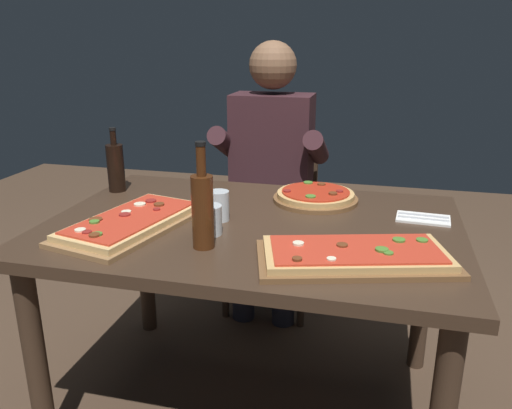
{
  "coord_description": "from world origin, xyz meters",
  "views": [
    {
      "loc": [
        0.41,
        -1.6,
        1.35
      ],
      "look_at": [
        0.0,
        0.05,
        0.79
      ],
      "focal_mm": 36.09,
      "sensor_mm": 36.0,
      "label": 1
    }
  ],
  "objects_px": {
    "oil_bottle_amber": "(203,208)",
    "seated_diner": "(270,169)",
    "pizza_rectangular_left": "(132,222)",
    "wine_bottle_dark": "(116,167)",
    "tumbler_near_camera": "(219,208)",
    "dining_table": "(253,248)",
    "pizza_round_far": "(315,196)",
    "pizza_rectangular_front": "(355,255)",
    "diner_chair": "(275,211)",
    "tumbler_far_side": "(209,220)"
  },
  "relations": [
    {
      "from": "pizza_round_far",
      "to": "oil_bottle_amber",
      "type": "xyz_separation_m",
      "value": [
        -0.27,
        -0.53,
        0.1
      ]
    },
    {
      "from": "wine_bottle_dark",
      "to": "oil_bottle_amber",
      "type": "xyz_separation_m",
      "value": [
        0.54,
        -0.47,
        0.02
      ]
    },
    {
      "from": "tumbler_far_side",
      "to": "seated_diner",
      "type": "distance_m",
      "value": 0.87
    },
    {
      "from": "tumbler_near_camera",
      "to": "seated_diner",
      "type": "xyz_separation_m",
      "value": [
        0.02,
        0.74,
        -0.04
      ]
    },
    {
      "from": "pizza_rectangular_front",
      "to": "tumbler_near_camera",
      "type": "distance_m",
      "value": 0.53
    },
    {
      "from": "pizza_round_far",
      "to": "seated_diner",
      "type": "height_order",
      "value": "seated_diner"
    },
    {
      "from": "pizza_rectangular_front",
      "to": "tumbler_far_side",
      "type": "relative_size",
      "value": 6.26
    },
    {
      "from": "pizza_rectangular_front",
      "to": "wine_bottle_dark",
      "type": "height_order",
      "value": "wine_bottle_dark"
    },
    {
      "from": "tumbler_near_camera",
      "to": "dining_table",
      "type": "bearing_deg",
      "value": 1.7
    },
    {
      "from": "dining_table",
      "to": "pizza_round_far",
      "type": "xyz_separation_m",
      "value": [
        0.18,
        0.29,
        0.11
      ]
    },
    {
      "from": "dining_table",
      "to": "pizza_rectangular_left",
      "type": "bearing_deg",
      "value": -159.17
    },
    {
      "from": "oil_bottle_amber",
      "to": "diner_chair",
      "type": "bearing_deg",
      "value": 90.57
    },
    {
      "from": "pizza_rectangular_left",
      "to": "tumbler_near_camera",
      "type": "xyz_separation_m",
      "value": [
        0.26,
        0.14,
        0.03
      ]
    },
    {
      "from": "tumbler_far_side",
      "to": "seated_diner",
      "type": "relative_size",
      "value": 0.07
    },
    {
      "from": "pizza_rectangular_left",
      "to": "tumbler_far_side",
      "type": "distance_m",
      "value": 0.27
    },
    {
      "from": "pizza_round_far",
      "to": "oil_bottle_amber",
      "type": "height_order",
      "value": "oil_bottle_amber"
    },
    {
      "from": "wine_bottle_dark",
      "to": "dining_table",
      "type": "bearing_deg",
      "value": -20.29
    },
    {
      "from": "wine_bottle_dark",
      "to": "diner_chair",
      "type": "distance_m",
      "value": 0.89
    },
    {
      "from": "pizza_rectangular_front",
      "to": "tumbler_near_camera",
      "type": "xyz_separation_m",
      "value": [
        -0.48,
        0.23,
        0.03
      ]
    },
    {
      "from": "pizza_rectangular_front",
      "to": "diner_chair",
      "type": "relative_size",
      "value": 0.69
    },
    {
      "from": "seated_diner",
      "to": "pizza_rectangular_left",
      "type": "bearing_deg",
      "value": -107.46
    },
    {
      "from": "dining_table",
      "to": "seated_diner",
      "type": "relative_size",
      "value": 1.05
    },
    {
      "from": "dining_table",
      "to": "pizza_rectangular_front",
      "type": "relative_size",
      "value": 2.32
    },
    {
      "from": "oil_bottle_amber",
      "to": "diner_chair",
      "type": "xyz_separation_m",
      "value": [
        -0.01,
        1.1,
        -0.38
      ]
    },
    {
      "from": "pizza_rectangular_front",
      "to": "diner_chair",
      "type": "distance_m",
      "value": 1.22
    },
    {
      "from": "tumbler_far_side",
      "to": "diner_chair",
      "type": "distance_m",
      "value": 1.03
    },
    {
      "from": "pizza_rectangular_front",
      "to": "pizza_rectangular_left",
      "type": "height_order",
      "value": "same"
    },
    {
      "from": "wine_bottle_dark",
      "to": "diner_chair",
      "type": "height_order",
      "value": "wine_bottle_dark"
    },
    {
      "from": "pizza_rectangular_left",
      "to": "wine_bottle_dark",
      "type": "distance_m",
      "value": 0.46
    },
    {
      "from": "dining_table",
      "to": "tumbler_far_side",
      "type": "bearing_deg",
      "value": -129.41
    },
    {
      "from": "pizza_rectangular_front",
      "to": "wine_bottle_dark",
      "type": "bearing_deg",
      "value": 154.59
    },
    {
      "from": "wine_bottle_dark",
      "to": "tumbler_near_camera",
      "type": "xyz_separation_m",
      "value": [
        0.52,
        -0.24,
        -0.06
      ]
    },
    {
      "from": "oil_bottle_amber",
      "to": "diner_chair",
      "type": "relative_size",
      "value": 0.37
    },
    {
      "from": "oil_bottle_amber",
      "to": "tumbler_far_side",
      "type": "bearing_deg",
      "value": 99.65
    },
    {
      "from": "diner_chair",
      "to": "pizza_round_far",
      "type": "bearing_deg",
      "value": -63.74
    },
    {
      "from": "wine_bottle_dark",
      "to": "seated_diner",
      "type": "distance_m",
      "value": 0.74
    },
    {
      "from": "pizza_round_far",
      "to": "diner_chair",
      "type": "distance_m",
      "value": 0.69
    },
    {
      "from": "pizza_rectangular_left",
      "to": "oil_bottle_amber",
      "type": "distance_m",
      "value": 0.32
    },
    {
      "from": "pizza_rectangular_front",
      "to": "pizza_round_far",
      "type": "relative_size",
      "value": 1.85
    },
    {
      "from": "oil_bottle_amber",
      "to": "tumbler_far_side",
      "type": "relative_size",
      "value": 3.37
    },
    {
      "from": "dining_table",
      "to": "pizza_round_far",
      "type": "height_order",
      "value": "pizza_round_far"
    },
    {
      "from": "pizza_rectangular_front",
      "to": "seated_diner",
      "type": "xyz_separation_m",
      "value": [
        -0.46,
        0.97,
        -0.02
      ]
    },
    {
      "from": "pizza_rectangular_front",
      "to": "seated_diner",
      "type": "height_order",
      "value": "seated_diner"
    },
    {
      "from": "pizza_round_far",
      "to": "diner_chair",
      "type": "bearing_deg",
      "value": 116.26
    },
    {
      "from": "pizza_rectangular_front",
      "to": "tumbler_near_camera",
      "type": "relative_size",
      "value": 5.78
    },
    {
      "from": "pizza_rectangular_front",
      "to": "seated_diner",
      "type": "relative_size",
      "value": 0.45
    },
    {
      "from": "pizza_rectangular_left",
      "to": "seated_diner",
      "type": "bearing_deg",
      "value": 72.54
    },
    {
      "from": "dining_table",
      "to": "tumbler_far_side",
      "type": "xyz_separation_m",
      "value": [
        -0.11,
        -0.13,
        0.14
      ]
    },
    {
      "from": "oil_bottle_amber",
      "to": "seated_diner",
      "type": "bearing_deg",
      "value": 90.64
    },
    {
      "from": "diner_chair",
      "to": "wine_bottle_dark",
      "type": "bearing_deg",
      "value": -130.67
    }
  ]
}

